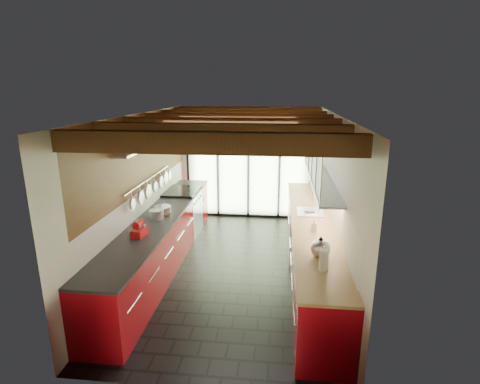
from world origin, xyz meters
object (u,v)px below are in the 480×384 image
at_px(stand_mixer, 140,230).
at_px(paper_towel, 324,260).
at_px(soap_bottle, 314,225).
at_px(kettle, 320,247).
at_px(bowl, 310,211).

xyz_separation_m(stand_mixer, paper_towel, (2.54, -0.80, 0.03)).
bearing_deg(soap_bottle, kettle, -90.00).
height_order(stand_mixer, bowl, stand_mixer).
relative_size(stand_mixer, kettle, 0.85).
height_order(stand_mixer, kettle, kettle).
bearing_deg(stand_mixer, paper_towel, -17.50).
height_order(paper_towel, soap_bottle, paper_towel).
relative_size(kettle, paper_towel, 1.09).
relative_size(soap_bottle, bowl, 1.01).
height_order(kettle, soap_bottle, kettle).
height_order(stand_mixer, paper_towel, paper_towel).
bearing_deg(bowl, stand_mixer, -151.37).
xyz_separation_m(paper_towel, soap_bottle, (0.00, 1.30, -0.03)).
relative_size(stand_mixer, paper_towel, 0.93).
relative_size(kettle, soap_bottle, 1.78).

